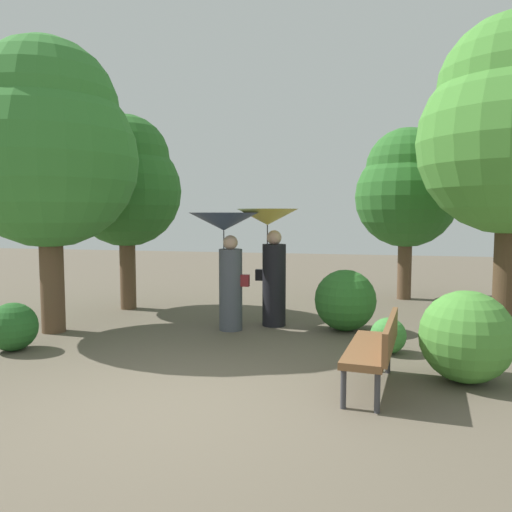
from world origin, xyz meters
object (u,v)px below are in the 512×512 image
Objects in this scene: person_left at (226,245)px; tree_near_left at (47,144)px; park_bench at (376,346)px; tree_mid_right at (407,188)px; person_right at (270,246)px; tree_mid_left at (126,182)px.

person_left is 0.42× the size of tree_near_left.
park_bench is 6.75m from tree_mid_right.
park_bench is (2.48, -2.48, -0.96)m from person_left.
person_right is 4.10m from tree_near_left.
park_bench is 0.32× the size of tree_near_left.
tree_mid_right reaches higher than park_bench.
person_right reaches higher than person_left.
person_right is 0.52× the size of tree_mid_left.
park_bench is at bearing -145.97° from person_right.
tree_near_left is (-5.29, 1.67, 2.64)m from park_bench.
person_left is 3.13m from tree_mid_left.
park_bench is 6.14m from tree_near_left.
tree_near_left is 1.23× the size of tree_mid_right.
tree_near_left is 1.21× the size of tree_mid_left.
tree_mid_right is at bearing -36.64° from person_left.
tree_near_left reaches higher than person_right.
tree_mid_left is 6.28m from tree_mid_right.
tree_mid_right is at bearing -33.84° from person_right.
person_left is 5.17m from tree_mid_right.
tree_mid_left is at bearing -120.87° from park_bench.
person_right reaches higher than park_bench.
tree_mid_right is (5.75, 2.53, -0.07)m from tree_mid_left.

